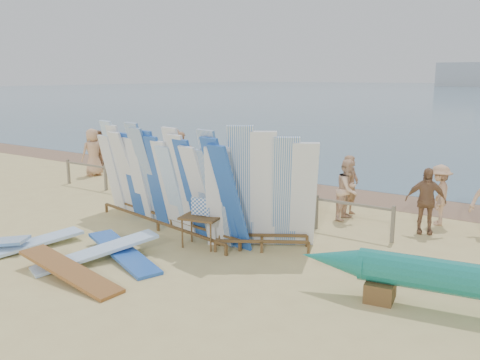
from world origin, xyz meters
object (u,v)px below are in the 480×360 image
Objects in this scene: side_surfboard_rack at (262,194)px; beachgoer_2 at (190,172)px; stroller at (275,196)px; beachgoer_0 at (93,152)px; beachgoer_extra_1 at (100,150)px; beachgoer_8 at (348,190)px; flat_board_a at (24,250)px; flat_board_b at (98,261)px; flat_board_c at (70,280)px; beachgoer_10 at (426,201)px; beach_chair_right at (271,205)px; beachgoer_9 at (439,195)px; main_surfboard_rack at (164,183)px; beachgoer_1 at (182,156)px; vendor_table at (201,231)px; beachgoer_5 at (256,166)px; beachgoer_11 at (175,149)px; flat_board_d at (123,258)px; beachgoer_3 at (208,159)px; beach_chair_left at (232,197)px; beachgoer_4 at (208,172)px; beachgoer_7 at (350,186)px.

side_surfboard_rack reaches higher than beachgoer_2.
side_surfboard_rack is at bearing -86.66° from stroller.
side_surfboard_rack is 1.54× the size of beachgoer_0.
beachgoer_extra_1 is 11.74m from beachgoer_8.
flat_board_b is (1.92, 0.49, 0.00)m from flat_board_a.
beachgoer_2 is at bearing 132.52° from flat_board_b.
beachgoer_10 is (4.93, 6.97, 0.84)m from flat_board_c.
beach_chair_right is 4.56m from beachgoer_9.
beachgoer_10 reaches higher than flat_board_c.
main_surfboard_rack reaches higher than beachgoer_1.
stroller is 8.60m from beachgoer_0.
flat_board_a is 1.64× the size of beachgoer_extra_1.
beachgoer_5 is at bearing 97.70° from vendor_table.
beachgoer_1 is (-5.26, 5.51, 0.54)m from vendor_table.
beachgoer_11 is 4.99m from beachgoer_2.
beachgoer_2 reaches higher than flat_board_b.
beach_chair_right reaches higher than flat_board_b.
beachgoer_3 is (-3.41, 7.49, 0.87)m from flat_board_d.
beach_chair_left reaches higher than flat_board_a.
flat_board_c is (-2.18, -3.62, -1.30)m from side_surfboard_rack.
vendor_table is 3.14m from flat_board_c.
beachgoer_4 is at bearing 110.28° from side_surfboard_rack.
flat_board_b is 8.52m from beachgoer_3.
flat_board_a is 1.98m from flat_board_b.
beachgoer_11 is at bearing -128.32° from beachgoer_4.
side_surfboard_rack reaches higher than beachgoer_4.
flat_board_b is 1.61× the size of beachgoer_10.
flat_board_c reaches higher than flat_board_a.
beachgoer_10 is at bearing 54.12° from flat_board_a.
beach_chair_left reaches higher than flat_board_b.
beachgoer_9 is 13.86m from beachgoer_extra_1.
beachgoer_8 is 10.79m from beachgoer_0.
beach_chair_left is at bearing 102.22° from beachgoer_8.
beachgoer_5 reaches higher than beachgoer_0.
flat_board_b is 0.55m from flat_board_d.
beachgoer_extra_1 is at bearing 50.15° from flat_board_c.
side_surfboard_rack is 1.53× the size of beachgoer_5.
beachgoer_7 is at bearing -4.35° from beach_chair_right.
flat_board_c is 1.57× the size of beachgoer_11.
beach_chair_left is at bearing 177.40° from stroller.
beach_chair_left is 5.64m from beachgoer_10.
beachgoer_3 is 6.30m from beachgoer_7.
vendor_table is 7.36m from beachgoer_3.
flat_board_c is at bearing -88.66° from beachgoer_11.
beach_chair_left is at bearing 163.20° from beachgoer_3.
stroller reaches higher than beach_chair_left.
beachgoer_4 reaches higher than flat_board_d.
beachgoer_0 is at bearing 142.34° from vendor_table.
beachgoer_0 is at bearing 155.20° from stroller.
beachgoer_5 is at bearing -106.60° from beachgoer_9.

